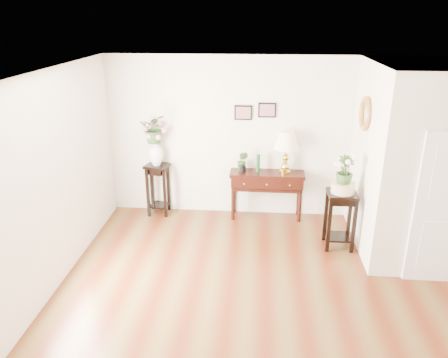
# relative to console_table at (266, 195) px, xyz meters

# --- Properties ---
(floor) EXTENTS (6.00, 5.50, 0.02)m
(floor) POSITION_rel_console_table_xyz_m (0.21, -2.57, -0.43)
(floor) COLOR brown
(floor) RESTS_ON ground
(ceiling) EXTENTS (6.00, 5.50, 0.02)m
(ceiling) POSITION_rel_console_table_xyz_m (0.21, -2.57, 2.37)
(ceiling) COLOR white
(ceiling) RESTS_ON ground
(wall_back) EXTENTS (6.00, 0.02, 2.80)m
(wall_back) POSITION_rel_console_table_xyz_m (0.21, 0.18, 0.97)
(wall_back) COLOR silver
(wall_back) RESTS_ON ground
(wall_left) EXTENTS (0.02, 5.50, 2.80)m
(wall_left) POSITION_rel_console_table_xyz_m (-2.79, -2.57, 0.97)
(wall_left) COLOR silver
(wall_left) RESTS_ON ground
(partition) EXTENTS (1.80, 1.95, 2.80)m
(partition) POSITION_rel_console_table_xyz_m (2.31, -0.79, 0.97)
(partition) COLOR silver
(partition) RESTS_ON floor
(art_print_left) EXTENTS (0.30, 0.02, 0.25)m
(art_print_left) POSITION_rel_console_table_xyz_m (-0.44, 0.16, 1.42)
(art_print_left) COLOR black
(art_print_left) RESTS_ON wall_back
(art_print_right) EXTENTS (0.30, 0.02, 0.25)m
(art_print_right) POSITION_rel_console_table_xyz_m (-0.04, 0.16, 1.47)
(art_print_right) COLOR black
(art_print_right) RESTS_ON wall_back
(wall_ornament) EXTENTS (0.07, 0.51, 0.51)m
(wall_ornament) POSITION_rel_console_table_xyz_m (1.37, -0.67, 1.62)
(wall_ornament) COLOR #BD7135
(wall_ornament) RESTS_ON partition
(console_table) EXTENTS (1.28, 0.43, 0.85)m
(console_table) POSITION_rel_console_table_xyz_m (0.00, 0.00, 0.00)
(console_table) COLOR black
(console_table) RESTS_ON floor
(table_lamp) EXTENTS (0.47, 0.47, 0.74)m
(table_lamp) POSITION_rel_console_table_xyz_m (0.30, 0.00, 0.78)
(table_lamp) COLOR gold
(table_lamp) RESTS_ON console_table
(green_vase) EXTENTS (0.08, 0.08, 0.31)m
(green_vase) POSITION_rel_console_table_xyz_m (-0.16, 0.00, 0.60)
(green_vase) COLOR #144621
(green_vase) RESTS_ON console_table
(potted_plant) EXTENTS (0.23, 0.21, 0.35)m
(potted_plant) POSITION_rel_console_table_xyz_m (-0.43, 0.00, 0.60)
(potted_plant) COLOR #2C4B20
(potted_plant) RESTS_ON console_table
(plant_stand_a) EXTENTS (0.45, 0.45, 0.94)m
(plant_stand_a) POSITION_rel_console_table_xyz_m (-1.93, 0.00, 0.04)
(plant_stand_a) COLOR black
(plant_stand_a) RESTS_ON floor
(porcelain_vase) EXTENTS (0.30, 0.30, 0.44)m
(porcelain_vase) POSITION_rel_console_table_xyz_m (-1.93, 0.00, 0.73)
(porcelain_vase) COLOR white
(porcelain_vase) RESTS_ON plant_stand_a
(lily_arrangement) EXTENTS (0.49, 0.43, 0.51)m
(lily_arrangement) POSITION_rel_console_table_xyz_m (-1.93, 0.00, 1.17)
(lily_arrangement) COLOR #2C4B20
(lily_arrangement) RESTS_ON porcelain_vase
(plant_stand_b) EXTENTS (0.43, 0.43, 0.91)m
(plant_stand_b) POSITION_rel_console_table_xyz_m (1.11, -0.96, 0.03)
(plant_stand_b) COLOR black
(plant_stand_b) RESTS_ON floor
(ceramic_bowl) EXTENTS (0.43, 0.43, 0.15)m
(ceramic_bowl) POSITION_rel_console_table_xyz_m (1.11, -0.96, 0.56)
(ceramic_bowl) COLOR beige
(ceramic_bowl) RESTS_ON plant_stand_b
(narcissus) EXTENTS (0.27, 0.27, 0.45)m
(narcissus) POSITION_rel_console_table_xyz_m (1.11, -0.96, 0.83)
(narcissus) COLOR #2C4B20
(narcissus) RESTS_ON ceramic_bowl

